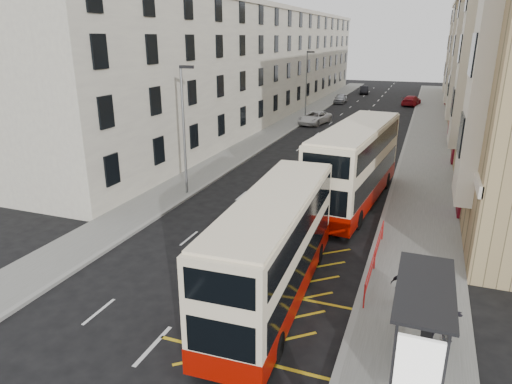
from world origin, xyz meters
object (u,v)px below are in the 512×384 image
at_px(street_lamp_far, 307,82).
at_px(pedestrian_mid, 447,316).
at_px(bus_shelter, 428,316).
at_px(double_decker_rear, 355,165).
at_px(double_decker_front, 274,248).
at_px(car_dark, 364,90).
at_px(white_van, 315,118).
at_px(pedestrian_far, 402,287).
at_px(car_red, 411,101).
at_px(street_lamp_near, 184,124).
at_px(car_silver, 340,98).

xyz_separation_m(street_lamp_far, pedestrian_mid, (15.37, -40.54, -3.53)).
bearing_deg(bus_shelter, double_decker_rear, 106.73).
xyz_separation_m(double_decker_front, car_dark, (-6.34, 69.99, -1.48)).
bearing_deg(bus_shelter, street_lamp_far, 109.12).
height_order(pedestrian_mid, white_van, pedestrian_mid).
xyz_separation_m(bus_shelter, pedestrian_far, (-0.84, 3.49, -1.19)).
bearing_deg(car_red, street_lamp_near, 86.22).
bearing_deg(car_dark, street_lamp_near, -102.98).
bearing_deg(double_decker_rear, car_dark, 102.67).
relative_size(pedestrian_mid, car_dark, 0.47).
bearing_deg(white_van, car_red, 76.56).
height_order(bus_shelter, street_lamp_far, street_lamp_far).
xyz_separation_m(pedestrian_mid, pedestrian_far, (-1.52, 1.64, -0.16)).
distance_m(double_decker_rear, car_dark, 58.53).
relative_size(street_lamp_far, pedestrian_mid, 4.16).
xyz_separation_m(pedestrian_far, car_silver, (-12.70, 55.64, -0.23)).
xyz_separation_m(street_lamp_near, street_lamp_far, (0.00, 30.00, 0.00)).
bearing_deg(street_lamp_near, white_van, 86.52).
distance_m(street_lamp_far, double_decker_rear, 29.77).
bearing_deg(car_dark, car_silver, -107.43).
height_order(street_lamp_near, car_dark, street_lamp_near).
bearing_deg(street_lamp_near, pedestrian_far, -32.72).
xyz_separation_m(street_lamp_far, pedestrian_far, (13.85, -38.90, -3.69)).
relative_size(pedestrian_mid, pedestrian_far, 1.21).
bearing_deg(street_lamp_far, car_dark, 84.63).
distance_m(bus_shelter, pedestrian_mid, 2.22).
bearing_deg(car_red, double_decker_front, 97.45).
xyz_separation_m(double_decker_front, white_van, (-7.49, 37.54, -1.43)).
distance_m(street_lamp_near, street_lamp_far, 30.00).
relative_size(street_lamp_near, white_van, 1.52).
bearing_deg(car_silver, street_lamp_near, -92.90).
relative_size(double_decker_front, pedestrian_mid, 5.58).
bearing_deg(double_decker_front, street_lamp_near, 130.84).
bearing_deg(pedestrian_mid, double_decker_front, 158.49).
height_order(street_lamp_near, car_red, street_lamp_near).
distance_m(double_decker_rear, pedestrian_mid, 13.74).
bearing_deg(double_decker_rear, street_lamp_far, 115.65).
xyz_separation_m(street_lamp_far, white_van, (1.69, -2.27, -3.91)).
distance_m(double_decker_front, car_red, 57.63).
height_order(bus_shelter, car_silver, bus_shelter).
relative_size(pedestrian_mid, white_van, 0.37).
distance_m(street_lamp_far, pedestrian_far, 41.46).
bearing_deg(double_decker_front, pedestrian_mid, -9.01).
distance_m(street_lamp_near, white_van, 28.05).
bearing_deg(pedestrian_far, car_red, -55.50).
bearing_deg(street_lamp_far, bus_shelter, -70.88).
bearing_deg(car_dark, double_decker_front, -95.11).
xyz_separation_m(double_decker_front, car_red, (2.38, 57.56, -1.43)).
distance_m(bus_shelter, pedestrian_far, 3.78).
bearing_deg(white_van, street_lamp_near, -80.69).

